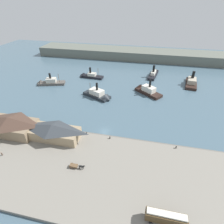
{
  "coord_description": "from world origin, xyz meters",
  "views": [
    {
      "loc": [
        16.01,
        -58.15,
        51.0
      ],
      "look_at": [
        0.66,
        12.91,
        2.0
      ],
      "focal_mm": 28.14,
      "sensor_mm": 36.0,
      "label": 1
    }
  ],
  "objects_px": {
    "ferry_near_quay": "(154,73)",
    "pedestrian_near_west_shed": "(2,154)",
    "mooring_post_west": "(110,138)",
    "mooring_post_center_west": "(86,133)",
    "ferry_moored_west": "(191,81)",
    "street_tram": "(166,217)",
    "ferry_shed_central_terminal": "(53,131)",
    "ferry_approaching_west": "(89,76)",
    "ferry_mid_harbor": "(48,82)",
    "horse_cart": "(77,166)",
    "ferry_departing_north": "(100,95)",
    "ferry_shed_east_terminal": "(10,125)",
    "mooring_post_east": "(176,147)",
    "ferry_moored_east": "(146,90)"
  },
  "relations": [
    {
      "from": "ferry_near_quay",
      "to": "pedestrian_near_west_shed",
      "type": "bearing_deg",
      "value": -119.67
    },
    {
      "from": "pedestrian_near_west_shed",
      "to": "mooring_post_west",
      "type": "relative_size",
      "value": 1.8
    },
    {
      "from": "mooring_post_center_west",
      "to": "ferry_moored_west",
      "type": "distance_m",
      "value": 84.39
    },
    {
      "from": "street_tram",
      "to": "mooring_post_center_west",
      "type": "xyz_separation_m",
      "value": [
        -31.49,
        28.74,
        -1.98
      ]
    },
    {
      "from": "mooring_post_west",
      "to": "mooring_post_center_west",
      "type": "height_order",
      "value": "same"
    },
    {
      "from": "ferry_shed_central_terminal",
      "to": "street_tram",
      "type": "distance_m",
      "value": 50.13
    },
    {
      "from": "ferry_approaching_west",
      "to": "ferry_mid_harbor",
      "type": "bearing_deg",
      "value": -143.09
    },
    {
      "from": "horse_cart",
      "to": "ferry_shed_central_terminal",
      "type": "bearing_deg",
      "value": 140.02
    },
    {
      "from": "ferry_departing_north",
      "to": "ferry_mid_harbor",
      "type": "xyz_separation_m",
      "value": [
        -38.67,
        10.42,
        -0.13
      ]
    },
    {
      "from": "ferry_shed_east_terminal",
      "to": "mooring_post_east",
      "type": "relative_size",
      "value": 24.18
    },
    {
      "from": "ferry_mid_harbor",
      "to": "ferry_near_quay",
      "type": "bearing_deg",
      "value": 24.58
    },
    {
      "from": "ferry_shed_east_terminal",
      "to": "pedestrian_near_west_shed",
      "type": "height_order",
      "value": "ferry_shed_east_terminal"
    },
    {
      "from": "ferry_moored_east",
      "to": "ferry_mid_harbor",
      "type": "bearing_deg",
      "value": -178.36
    },
    {
      "from": "ferry_shed_central_terminal",
      "to": "ferry_near_quay",
      "type": "relative_size",
      "value": 1.06
    },
    {
      "from": "ferry_near_quay",
      "to": "ferry_moored_west",
      "type": "distance_m",
      "value": 27.13
    },
    {
      "from": "ferry_departing_north",
      "to": "ferry_mid_harbor",
      "type": "relative_size",
      "value": 0.98
    },
    {
      "from": "pedestrian_near_west_shed",
      "to": "mooring_post_west",
      "type": "distance_m",
      "value": 40.89
    },
    {
      "from": "ferry_near_quay",
      "to": "ferry_moored_east",
      "type": "relative_size",
      "value": 1.14
    },
    {
      "from": "mooring_post_east",
      "to": "mooring_post_center_west",
      "type": "distance_m",
      "value": 36.72
    },
    {
      "from": "mooring_post_east",
      "to": "ferry_departing_north",
      "type": "distance_m",
      "value": 53.1
    },
    {
      "from": "mooring_post_west",
      "to": "ferry_departing_north",
      "type": "xyz_separation_m",
      "value": [
        -14.06,
        34.56,
        -0.08
      ]
    },
    {
      "from": "ferry_near_quay",
      "to": "ferry_departing_north",
      "type": "bearing_deg",
      "value": -126.0
    },
    {
      "from": "ferry_mid_harbor",
      "to": "ferry_moored_east",
      "type": "xyz_separation_m",
      "value": [
        64.93,
        1.85,
        0.22
      ]
    },
    {
      "from": "ferry_departing_north",
      "to": "ferry_approaching_west",
      "type": "height_order",
      "value": "ferry_departing_north"
    },
    {
      "from": "mooring_post_east",
      "to": "ferry_mid_harbor",
      "type": "relative_size",
      "value": 0.05
    },
    {
      "from": "ferry_moored_east",
      "to": "ferry_approaching_west",
      "type": "height_order",
      "value": "ferry_moored_east"
    },
    {
      "from": "ferry_departing_north",
      "to": "ferry_moored_east",
      "type": "xyz_separation_m",
      "value": [
        26.26,
        12.27,
        0.09
      ]
    },
    {
      "from": "pedestrian_near_west_shed",
      "to": "ferry_near_quay",
      "type": "height_order",
      "value": "ferry_near_quay"
    },
    {
      "from": "ferry_moored_west",
      "to": "ferry_departing_north",
      "type": "bearing_deg",
      "value": -150.0
    },
    {
      "from": "ferry_moored_west",
      "to": "mooring_post_west",
      "type": "bearing_deg",
      "value": -122.03
    },
    {
      "from": "horse_cart",
      "to": "mooring_post_center_west",
      "type": "relative_size",
      "value": 6.27
    },
    {
      "from": "ferry_shed_east_terminal",
      "to": "ferry_approaching_west",
      "type": "xyz_separation_m",
      "value": [
        12.72,
        67.0,
        -3.78
      ]
    },
    {
      "from": "ferry_near_quay",
      "to": "ferry_shed_east_terminal",
      "type": "bearing_deg",
      "value": -125.88
    },
    {
      "from": "street_tram",
      "to": "ferry_moored_east",
      "type": "height_order",
      "value": "ferry_moored_east"
    },
    {
      "from": "mooring_post_east",
      "to": "mooring_post_west",
      "type": "xyz_separation_m",
      "value": [
        -26.35,
        -0.12,
        0.0
      ]
    },
    {
      "from": "ferry_near_quay",
      "to": "ferry_approaching_west",
      "type": "height_order",
      "value": "ferry_near_quay"
    },
    {
      "from": "ferry_moored_west",
      "to": "ferry_near_quay",
      "type": "bearing_deg",
      "value": 158.73
    },
    {
      "from": "street_tram",
      "to": "ferry_moored_west",
      "type": "xyz_separation_m",
      "value": [
        20.69,
        95.06,
        -2.0
      ]
    },
    {
      "from": "ferry_approaching_west",
      "to": "ferry_shed_east_terminal",
      "type": "bearing_deg",
      "value": -100.75
    },
    {
      "from": "ferry_moored_west",
      "to": "ferry_approaching_west",
      "type": "xyz_separation_m",
      "value": [
        -71.35,
        -4.43,
        -0.35
      ]
    },
    {
      "from": "ferry_approaching_west",
      "to": "horse_cart",
      "type": "bearing_deg",
      "value": -74.72
    },
    {
      "from": "ferry_shed_east_terminal",
      "to": "mooring_post_east",
      "type": "distance_m",
      "value": 68.85
    },
    {
      "from": "ferry_shed_central_terminal",
      "to": "ferry_mid_harbor",
      "type": "xyz_separation_m",
      "value": [
        -29.86,
        49.21,
        -3.16
      ]
    },
    {
      "from": "street_tram",
      "to": "ferry_mid_harbor",
      "type": "relative_size",
      "value": 0.53
    },
    {
      "from": "street_tram",
      "to": "pedestrian_near_west_shed",
      "type": "bearing_deg",
      "value": 169.4
    },
    {
      "from": "street_tram",
      "to": "ferry_approaching_west",
      "type": "relative_size",
      "value": 0.57
    },
    {
      "from": "mooring_post_east",
      "to": "mooring_post_center_west",
      "type": "relative_size",
      "value": 1.0
    },
    {
      "from": "street_tram",
      "to": "ferry_approaching_west",
      "type": "distance_m",
      "value": 103.86
    },
    {
      "from": "horse_cart",
      "to": "ferry_moored_east",
      "type": "xyz_separation_m",
      "value": [
        20.09,
        63.62,
        -0.47
      ]
    },
    {
      "from": "mooring_post_east",
      "to": "ferry_approaching_west",
      "type": "xyz_separation_m",
      "value": [
        -55.88,
        62.28,
        -0.37
      ]
    }
  ]
}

